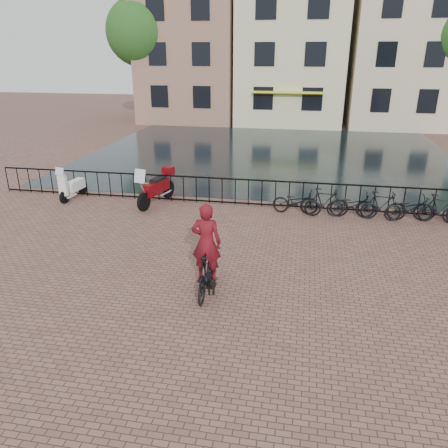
% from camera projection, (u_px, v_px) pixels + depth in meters
% --- Properties ---
extents(ground, '(100.00, 100.00, 0.00)m').
position_uv_depth(ground, '(198.00, 329.00, 9.11)').
color(ground, brown).
rests_on(ground, ground).
extents(canal_water, '(20.00, 20.00, 0.00)m').
position_uv_depth(canal_water, '(270.00, 153.00, 24.92)').
color(canal_water, black).
rests_on(canal_water, ground).
extents(railing, '(20.00, 0.05, 1.02)m').
position_uv_depth(railing, '(248.00, 193.00, 16.23)').
color(railing, black).
rests_on(railing, ground).
extents(canal_house_left, '(7.50, 9.00, 12.80)m').
position_uv_depth(canal_house_left, '(194.00, 38.00, 35.43)').
color(canal_house_left, '#966E57').
rests_on(canal_house_left, ground).
extents(canal_house_mid, '(8.00, 9.50, 11.80)m').
position_uv_depth(canal_house_mid, '(293.00, 44.00, 34.25)').
color(canal_house_mid, beige).
rests_on(canal_house_mid, ground).
extents(canal_house_right, '(7.00, 9.00, 13.30)m').
position_uv_depth(canal_house_right, '(401.00, 33.00, 32.62)').
color(canal_house_right, beige).
rests_on(canal_house_right, ground).
extents(tree_far_left, '(5.04, 5.04, 9.27)m').
position_uv_depth(tree_far_left, '(139.00, 32.00, 33.16)').
color(tree_far_left, black).
rests_on(tree_far_left, ground).
extents(cyclist, '(0.84, 1.94, 2.64)m').
position_uv_depth(cyclist, '(207.00, 255.00, 10.14)').
color(cyclist, black).
rests_on(cyclist, ground).
extents(dog, '(0.48, 0.74, 0.48)m').
position_uv_depth(dog, '(210.00, 283.00, 10.46)').
color(dog, black).
rests_on(dog, ground).
extents(motorcycle, '(1.05, 2.30, 1.60)m').
position_uv_depth(motorcycle, '(156.00, 183.00, 16.31)').
color(motorcycle, maroon).
rests_on(motorcycle, ground).
extents(scooter, '(0.60, 1.59, 1.44)m').
position_uv_depth(scooter, '(72.00, 181.00, 16.94)').
color(scooter, white).
rests_on(scooter, ground).
extents(parked_bike_0, '(1.79, 0.86, 0.90)m').
position_uv_depth(parked_bike_0, '(297.00, 202.00, 15.40)').
color(parked_bike_0, black).
rests_on(parked_bike_0, ground).
extents(parked_bike_1, '(1.67, 0.51, 1.00)m').
position_uv_depth(parked_bike_1, '(324.00, 202.00, 15.22)').
color(parked_bike_1, black).
rests_on(parked_bike_1, ground).
extents(parked_bike_2, '(1.72, 0.61, 0.90)m').
position_uv_depth(parked_bike_2, '(352.00, 205.00, 15.08)').
color(parked_bike_2, black).
rests_on(parked_bike_2, ground).
extents(parked_bike_3, '(1.69, 0.56, 1.00)m').
position_uv_depth(parked_bike_3, '(381.00, 205.00, 14.90)').
color(parked_bike_3, black).
rests_on(parked_bike_3, ground).
extents(parked_bike_4, '(1.79, 0.85, 0.90)m').
position_uv_depth(parked_bike_4, '(410.00, 208.00, 14.76)').
color(parked_bike_4, black).
rests_on(parked_bike_4, ground).
extents(parked_bike_5, '(1.71, 0.69, 1.00)m').
position_uv_depth(parked_bike_5, '(440.00, 209.00, 14.58)').
color(parked_bike_5, black).
rests_on(parked_bike_5, ground).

